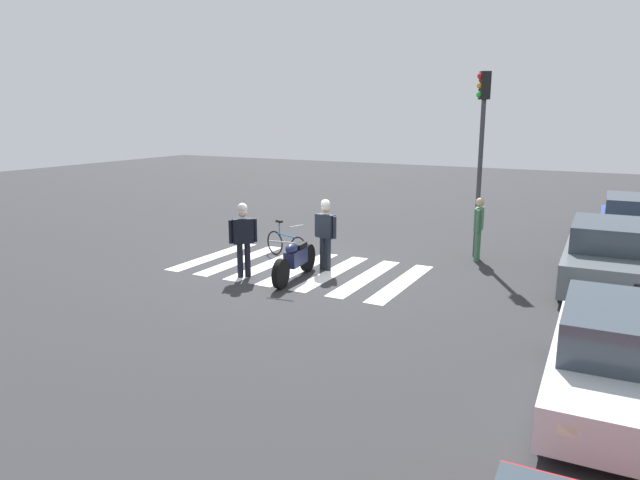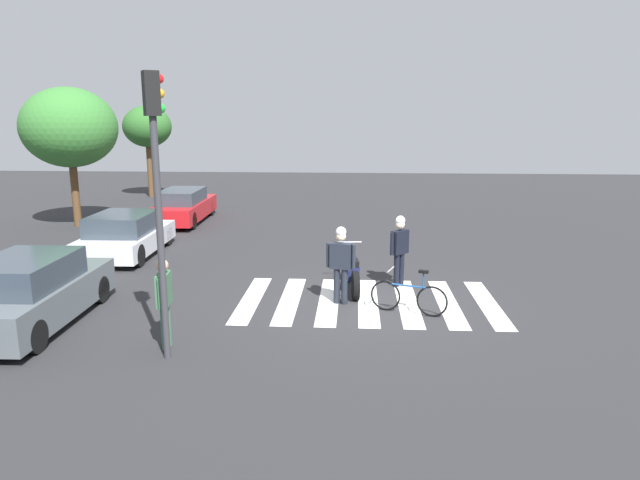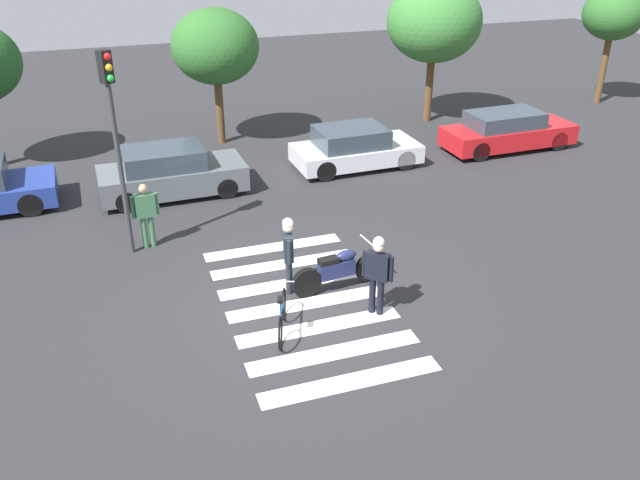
# 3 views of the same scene
# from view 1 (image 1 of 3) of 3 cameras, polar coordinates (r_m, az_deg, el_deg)

# --- Properties ---
(ground_plane) EXTENTS (60.00, 60.00, 0.00)m
(ground_plane) POSITION_cam_1_polar(r_m,az_deg,el_deg) (14.43, -2.01, -2.84)
(ground_plane) COLOR #2B2B2D
(police_motorcycle) EXTENTS (2.22, 0.62, 1.05)m
(police_motorcycle) POSITION_cam_1_polar(r_m,az_deg,el_deg) (13.40, -2.50, -1.97)
(police_motorcycle) COLOR black
(police_motorcycle) RESTS_ON ground_plane
(leaning_bicycle) EXTENTS (0.66, 1.60, 1.00)m
(leaning_bicycle) POSITION_cam_1_polar(r_m,az_deg,el_deg) (15.39, -3.36, -0.45)
(leaning_bicycle) COLOR black
(leaning_bicycle) RESTS_ON ground_plane
(officer_on_foot) EXTENTS (0.30, 0.66, 1.77)m
(officer_on_foot) POSITION_cam_1_polar(r_m,az_deg,el_deg) (14.06, 0.54, 1.04)
(officer_on_foot) COLOR #1E232D
(officer_on_foot) RESTS_ON ground_plane
(officer_by_motorcycle) EXTENTS (0.51, 0.49, 1.78)m
(officer_by_motorcycle) POSITION_cam_1_polar(r_m,az_deg,el_deg) (13.56, -7.65, 0.53)
(officer_by_motorcycle) COLOR black
(officer_by_motorcycle) RESTS_ON ground_plane
(pedestrian_bystander) EXTENTS (0.67, 0.26, 1.67)m
(pedestrian_bystander) POSITION_cam_1_polar(r_m,az_deg,el_deg) (15.54, 15.49, 1.43)
(pedestrian_bystander) COLOR #3F724C
(pedestrian_bystander) RESTS_ON ground_plane
(crosswalk_stripes) EXTENTS (3.42, 5.85, 0.01)m
(crosswalk_stripes) POSITION_cam_1_polar(r_m,az_deg,el_deg) (14.43, -2.01, -2.82)
(crosswalk_stripes) COLOR silver
(crosswalk_stripes) RESTS_ON ground_plane
(car_blue_hatchback) EXTENTS (4.42, 1.99, 1.37)m
(car_blue_hatchback) POSITION_cam_1_polar(r_m,az_deg,el_deg) (19.62, 28.80, 1.67)
(car_blue_hatchback) COLOR black
(car_blue_hatchback) RESTS_ON ground_plane
(car_grey_coupe) EXTENTS (4.18, 1.86, 1.44)m
(car_grey_coupe) POSITION_cam_1_polar(r_m,az_deg,el_deg) (14.32, 26.65, -1.49)
(car_grey_coupe) COLOR black
(car_grey_coupe) RESTS_ON ground_plane
(car_white_van) EXTENTS (4.03, 1.96, 1.31)m
(car_white_van) POSITION_cam_1_polar(r_m,az_deg,el_deg) (8.72, 28.19, -10.49)
(car_white_van) COLOR black
(car_white_van) RESTS_ON ground_plane
(traffic_light_pole) EXTENTS (0.33, 0.36, 4.86)m
(traffic_light_pole) POSITION_cam_1_polar(r_m,az_deg,el_deg) (15.74, 15.73, 9.85)
(traffic_light_pole) COLOR #38383D
(traffic_light_pole) RESTS_ON ground_plane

